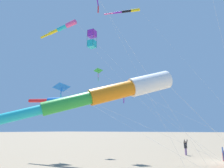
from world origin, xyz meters
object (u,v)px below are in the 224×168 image
at_px(kite_windsock_black_fish_shape, 127,11).
at_px(kite_windsock_purple_drifting, 68,100).
at_px(kite_delta_orange_high_right, 99,71).
at_px(kite_delta_rainbow_low_near, 62,88).
at_px(kite_box_yellow_midlevel, 92,39).
at_px(kite_windsock_long_streamer_right, 115,92).
at_px(kite_windsock_green_low_center, 63,28).
at_px(kite_delta_small_distant, 124,86).
at_px(person_adult_flyer, 186,146).

relative_size(kite_windsock_black_fish_shape, kite_windsock_purple_drifting, 1.20).
bearing_deg(kite_delta_orange_high_right, kite_delta_rainbow_low_near, 174.18).
bearing_deg(kite_windsock_purple_drifting, kite_box_yellow_midlevel, 11.41).
relative_size(kite_windsock_long_streamer_right, kite_windsock_green_low_center, 0.57).
relative_size(kite_delta_orange_high_right, kite_box_yellow_midlevel, 1.02).
height_order(kite_windsock_green_low_center, kite_delta_rainbow_low_near, kite_windsock_green_low_center).
xyz_separation_m(kite_windsock_long_streamer_right, kite_delta_small_distant, (11.67, 5.83, 2.90)).
xyz_separation_m(kite_windsock_black_fish_shape, kite_windsock_long_streamer_right, (-14.63, -6.85, -13.55)).
bearing_deg(kite_windsock_black_fish_shape, kite_delta_orange_high_right, 91.65).
height_order(kite_windsock_black_fish_shape, kite_box_yellow_midlevel, kite_windsock_black_fish_shape).
xyz_separation_m(kite_delta_small_distant, kite_windsock_green_low_center, (-1.13, 8.36, 8.54)).
xyz_separation_m(kite_delta_small_distant, kite_box_yellow_midlevel, (-2.19, 2.77, 5.22)).
distance_m(kite_delta_small_distant, kite_windsock_purple_drifting, 6.99).
relative_size(person_adult_flyer, kite_windsock_long_streamer_right, 0.16).
bearing_deg(kite_delta_rainbow_low_near, kite_delta_orange_high_right, -5.82).
bearing_deg(kite_windsock_long_streamer_right, kite_delta_orange_high_right, 37.55).
xyz_separation_m(kite_delta_orange_high_right, kite_delta_rainbow_low_near, (-6.04, 0.62, -3.18)).
distance_m(kite_delta_rainbow_low_near, kite_windsock_purple_drifting, 5.52).
distance_m(person_adult_flyer, kite_windsock_black_fish_shape, 18.33).
xyz_separation_m(kite_windsock_long_streamer_right, kite_windsock_green_low_center, (10.54, 14.19, 11.45)).
bearing_deg(kite_windsock_long_streamer_right, kite_delta_rainbow_low_near, 54.28).
bearing_deg(kite_delta_small_distant, kite_windsock_purple_drifting, 163.25).
height_order(kite_delta_rainbow_low_near, kite_box_yellow_midlevel, kite_box_yellow_midlevel).
distance_m(person_adult_flyer, kite_windsock_long_streamer_right, 18.99).
relative_size(kite_windsock_black_fish_shape, kite_delta_orange_high_right, 1.34).
relative_size(kite_windsock_green_low_center, kite_delta_rainbow_low_near, 1.38).
height_order(kite_delta_small_distant, kite_box_yellow_midlevel, kite_box_yellow_midlevel).
xyz_separation_m(person_adult_flyer, kite_windsock_black_fish_shape, (-3.96, 5.31, 17.09)).
bearing_deg(kite_delta_rainbow_low_near, kite_windsock_green_low_center, 49.40).
relative_size(person_adult_flyer, kite_windsock_purple_drifting, 0.12).
height_order(kite_windsock_black_fish_shape, kite_windsock_green_low_center, kite_windsock_black_fish_shape).
height_order(kite_delta_rainbow_low_near, kite_windsock_purple_drifting, kite_delta_rainbow_low_near).
height_order(kite_windsock_black_fish_shape, kite_delta_small_distant, kite_windsock_black_fish_shape).
bearing_deg(kite_windsock_purple_drifting, kite_delta_orange_high_right, 20.27).
distance_m(kite_delta_orange_high_right, kite_windsock_purple_drifting, 11.13).
distance_m(person_adult_flyer, kite_delta_rainbow_low_near, 15.74).
bearing_deg(kite_delta_rainbow_low_near, kite_windsock_long_streamer_right, -125.72).
relative_size(person_adult_flyer, kite_windsock_green_low_center, 0.09).
bearing_deg(kite_delta_orange_high_right, kite_windsock_long_streamer_right, -142.45).
bearing_deg(person_adult_flyer, kite_box_yellow_midlevel, 142.27).
bearing_deg(person_adult_flyer, kite_windsock_black_fish_shape, 126.73).
height_order(kite_delta_orange_high_right, kite_windsock_green_low_center, kite_windsock_green_low_center).
relative_size(kite_delta_orange_high_right, kite_windsock_green_low_center, 0.69).
bearing_deg(person_adult_flyer, kite_windsock_purple_drifting, 154.98).
bearing_deg(kite_windsock_purple_drifting, kite_delta_rainbow_low_near, 51.72).
bearing_deg(kite_windsock_black_fish_shape, person_adult_flyer, -53.27).
distance_m(kite_delta_rainbow_low_near, kite_box_yellow_midlevel, 6.26).
height_order(kite_windsock_long_streamer_right, kite_delta_rainbow_low_near, kite_delta_rainbow_low_near).
bearing_deg(kite_windsock_long_streamer_right, kite_box_yellow_midlevel, 42.20).
distance_m(kite_windsock_long_streamer_right, kite_windsock_green_low_center, 21.05).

